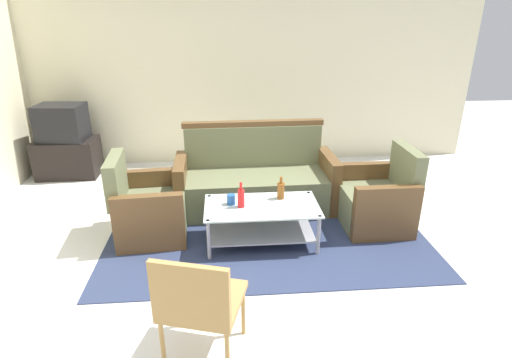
# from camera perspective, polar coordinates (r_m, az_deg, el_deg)

# --- Properties ---
(ground_plane) EXTENTS (14.00, 14.00, 0.00)m
(ground_plane) POSITION_cam_1_polar(r_m,az_deg,el_deg) (3.72, 3.64, -12.90)
(ground_plane) COLOR white
(wall_back) EXTENTS (6.52, 0.12, 2.80)m
(wall_back) POSITION_cam_1_polar(r_m,az_deg,el_deg) (6.12, -0.19, 15.40)
(wall_back) COLOR beige
(wall_back) RESTS_ON ground
(rug) EXTENTS (3.21, 2.03, 0.01)m
(rug) POSITION_cam_1_polar(r_m,az_deg,el_deg) (4.31, 1.40, -7.40)
(rug) COLOR #2D3856
(rug) RESTS_ON ground
(couch) EXTENTS (1.81, 0.78, 0.96)m
(couch) POSITION_cam_1_polar(r_m,az_deg,el_deg) (4.72, -0.06, -0.42)
(couch) COLOR #6B704C
(couch) RESTS_ON rug
(armchair_left) EXTENTS (0.75, 0.81, 0.85)m
(armchair_left) POSITION_cam_1_polar(r_m,az_deg,el_deg) (4.28, -14.77, -4.12)
(armchair_left) COLOR #6B704C
(armchair_left) RESTS_ON rug
(armchair_right) EXTENTS (0.71, 0.77, 0.85)m
(armchair_right) POSITION_cam_1_polar(r_m,az_deg,el_deg) (4.52, 16.56, -2.89)
(armchair_right) COLOR #6B704C
(armchair_right) RESTS_ON rug
(coffee_table) EXTENTS (1.10, 0.60, 0.40)m
(coffee_table) POSITION_cam_1_polar(r_m,az_deg,el_deg) (4.01, 0.79, -5.48)
(coffee_table) COLOR silver
(coffee_table) RESTS_ON rug
(bottle_brown) EXTENTS (0.07, 0.07, 0.23)m
(bottle_brown) POSITION_cam_1_polar(r_m,az_deg,el_deg) (4.06, 3.48, -1.58)
(bottle_brown) COLOR brown
(bottle_brown) RESTS_ON coffee_table
(bottle_red) EXTENTS (0.07, 0.07, 0.25)m
(bottle_red) POSITION_cam_1_polar(r_m,az_deg,el_deg) (3.88, -2.10, -2.63)
(bottle_red) COLOR red
(bottle_red) RESTS_ON coffee_table
(cup) EXTENTS (0.08, 0.08, 0.10)m
(cup) POSITION_cam_1_polar(r_m,az_deg,el_deg) (3.96, -3.49, -2.87)
(cup) COLOR #2659A5
(cup) RESTS_ON coffee_table
(tv_stand) EXTENTS (0.80, 0.50, 0.52)m
(tv_stand) POSITION_cam_1_polar(r_m,az_deg,el_deg) (6.25, -24.72, 2.72)
(tv_stand) COLOR black
(tv_stand) RESTS_ON ground
(television) EXTENTS (0.63, 0.49, 0.48)m
(television) POSITION_cam_1_polar(r_m,az_deg,el_deg) (6.12, -25.46, 7.13)
(television) COLOR black
(television) RESTS_ON tv_stand
(wicker_chair) EXTENTS (0.59, 0.59, 0.84)m
(wicker_chair) POSITION_cam_1_polar(r_m,az_deg,el_deg) (2.65, -8.04, -16.42)
(wicker_chair) COLOR #AD844C
(wicker_chair) RESTS_ON ground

